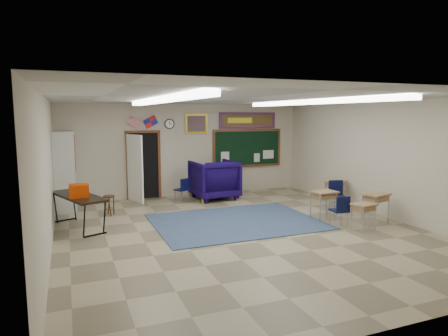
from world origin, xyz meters
name	(u,v)px	position (x,y,z in m)	size (l,w,h in m)	color
floor	(242,232)	(0.00, 0.00, 0.00)	(9.00, 9.00, 0.00)	gray
back_wall	(186,150)	(0.00, 4.50, 1.50)	(8.00, 0.04, 3.00)	#BBB397
front_wall	(397,212)	(0.00, -4.50, 1.50)	(8.00, 0.04, 3.00)	#BBB397
left_wall	(47,177)	(-4.00, 0.00, 1.50)	(0.04, 9.00, 3.00)	#BBB397
right_wall	(383,159)	(4.00, 0.00, 1.50)	(0.04, 9.00, 3.00)	#BBB397
ceiling	(243,98)	(0.00, 0.00, 3.00)	(8.00, 9.00, 0.04)	silver
area_rug	(236,222)	(0.20, 0.80, 0.01)	(4.00, 3.00, 0.02)	#364668
fluorescent_strips	(243,101)	(0.00, 0.00, 2.94)	(3.86, 6.00, 0.10)	white
doorway	(141,166)	(-1.50, 4.35, 1.06)	(1.10, 0.89, 2.16)	black
chalkboard	(248,149)	(2.20, 4.46, 1.46)	(2.55, 0.14, 1.30)	brown
bulletin_board	(248,120)	(2.20, 4.47, 2.45)	(2.10, 0.05, 0.55)	#9F1E0D
framed_art_print	(196,124)	(0.35, 4.47, 2.35)	(0.75, 0.05, 0.65)	#AD8F21
wall_clock	(169,124)	(-0.55, 4.47, 2.35)	(0.32, 0.05, 0.32)	black
wall_flags	(143,120)	(-1.40, 4.44, 2.48)	(1.16, 0.06, 0.70)	red
storage_cabinet	(65,170)	(-3.71, 3.85, 1.10)	(0.59, 1.25, 2.20)	beige
wingback_armchair	(214,179)	(0.65, 3.61, 0.61)	(1.31, 1.35, 1.23)	#0F0534
student_chair_reading	(182,190)	(-0.46, 3.45, 0.38)	(0.38, 0.38, 0.75)	black
student_chair_desk_a	(339,211)	(2.27, -0.52, 0.39)	(0.39, 0.39, 0.77)	black
student_chair_desk_b	(338,198)	(3.07, 0.55, 0.44)	(0.44, 0.44, 0.88)	black
student_desk_front_left	(324,204)	(2.33, 0.16, 0.42)	(0.66, 0.51, 0.74)	#9B6D48
student_desk_front_right	(336,192)	(3.53, 1.28, 0.43)	(0.79, 0.74, 0.77)	#9B6D48
student_desk_back_left	(364,215)	(2.64, -0.94, 0.35)	(0.58, 0.47, 0.63)	#9B6D48
student_desk_back_right	(375,207)	(3.32, -0.56, 0.42)	(0.71, 0.60, 0.75)	#9B6D48
folding_table	(79,210)	(-3.44, 1.68, 0.43)	(1.27, 2.00, 1.08)	black
wooden_stool	(109,205)	(-2.66, 2.64, 0.27)	(0.30, 0.30, 0.53)	#4D2A17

